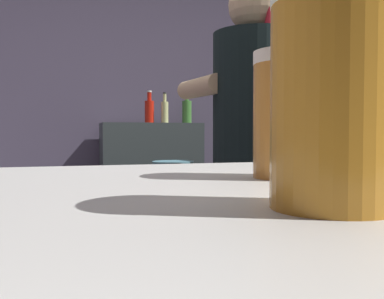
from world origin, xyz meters
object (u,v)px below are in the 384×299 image
object	(u,v)px
bartender	(256,161)
bottle_hot_sauce	(165,111)
knife_block	(347,147)
pint_glass_near	(289,115)
bottle_vinegar	(149,110)
mixing_bowl	(173,167)
pint_glass_far	(334,100)
bottle_olive_oil	(187,111)
chefs_knife	(273,169)

from	to	relation	value
bartender	bottle_hot_sauce	distance (m)	1.67
knife_block	pint_glass_near	xyz separation A→B (m)	(-1.33, -1.75, 0.10)
knife_block	bottle_vinegar	bearing A→B (deg)	129.90
bottle_hot_sauce	knife_block	bearing A→B (deg)	-52.83
bartender	bottle_vinegar	xyz separation A→B (m)	(-0.12, 1.68, 0.28)
mixing_bowl	pint_glass_far	size ratio (longest dim) A/B	1.44
bottle_hot_sauce	bottle_olive_oil	xyz separation A→B (m)	(0.22, 0.16, 0.01)
knife_block	pint_glass_near	distance (m)	2.20
bottle_olive_oil	pint_glass_near	bearing A→B (deg)	-103.43
bartender	mixing_bowl	bearing A→B (deg)	24.79
chefs_knife	bottle_olive_oil	bearing A→B (deg)	111.88
knife_block	mixing_bowl	distance (m)	1.08
knife_block	bottle_olive_oil	bearing A→B (deg)	115.90
pint_glass_far	bottle_olive_oil	distance (m)	3.28
bartender	bottle_vinegar	size ratio (longest dim) A/B	7.05
knife_block	chefs_knife	size ratio (longest dim) A/B	1.21
knife_block	chefs_knife	world-z (taller)	knife_block
mixing_bowl	bottle_hot_sauce	xyz separation A→B (m)	(0.24, 1.26, 0.32)
chefs_knife	bottle_vinegar	distance (m)	1.38
bartender	knife_block	distance (m)	1.00
mixing_bowl	bottle_hot_sauce	distance (m)	1.32
bartender	bottle_vinegar	distance (m)	1.71
pint_glass_far	bottle_hot_sauce	distance (m)	3.07
bartender	knife_block	xyz separation A→B (m)	(0.82, 0.56, 0.03)
knife_block	pint_glass_near	world-z (taller)	knife_block
mixing_bowl	bottle_vinegar	size ratio (longest dim) A/B	0.80
bottle_vinegar	knife_block	bearing A→B (deg)	-50.10
knife_block	mixing_bowl	size ratio (longest dim) A/B	1.48
bartender	mixing_bowl	xyz separation A→B (m)	(-0.25, 0.39, -0.05)
chefs_knife	bottle_hot_sauce	bearing A→B (deg)	122.06
pint_glass_far	bottle_olive_oil	xyz separation A→B (m)	(0.78, 3.18, 0.15)
knife_block	pint_glass_far	distance (m)	2.38
chefs_knife	bottle_olive_oil	world-z (taller)	bottle_olive_oil
knife_block	bottle_olive_oil	world-z (taller)	bottle_olive_oil
chefs_knife	bottle_olive_oil	distance (m)	1.46
pint_glass_far	knife_block	bearing A→B (deg)	54.18
bartender	bottle_olive_oil	xyz separation A→B (m)	(0.21, 1.81, 0.29)
chefs_knife	bottle_vinegar	xyz separation A→B (m)	(-0.40, 1.28, 0.35)
bottle_vinegar	mixing_bowl	bearing A→B (deg)	-95.66
mixing_bowl	bottle_vinegar	distance (m)	1.34
pint_glass_near	bottle_olive_oil	xyz separation A→B (m)	(0.72, 3.01, 0.15)
pint_glass_near	bottle_vinegar	bearing A→B (deg)	82.35
bartender	bottle_hot_sauce	world-z (taller)	bartender
mixing_bowl	bottle_olive_oil	distance (m)	1.53
bottle_hot_sauce	bottle_olive_oil	size ratio (longest dim) A/B	0.87
mixing_bowl	bottle_hot_sauce	world-z (taller)	bottle_hot_sauce
pint_glass_near	bottle_hot_sauce	distance (m)	2.89
chefs_knife	pint_glass_near	size ratio (longest dim) A/B	1.82
mixing_bowl	pint_glass_far	xyz separation A→B (m)	(-0.32, -1.76, 0.19)
pint_glass_near	bottle_hot_sauce	world-z (taller)	bottle_hot_sauce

